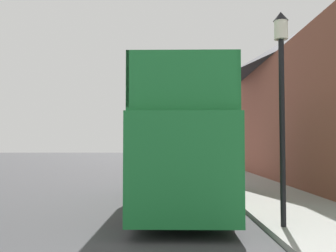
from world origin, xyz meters
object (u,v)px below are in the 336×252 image
at_px(lamp_post_nearest, 283,79).
at_px(lamp_post_second, 229,119).
at_px(parked_car_ahead_of_bus, 192,171).
at_px(tour_bus, 182,152).
at_px(lamp_post_third, 210,128).

relative_size(lamp_post_nearest, lamp_post_second, 1.14).
height_order(lamp_post_nearest, lamp_post_second, lamp_post_nearest).
height_order(parked_car_ahead_of_bus, lamp_post_second, lamp_post_second).
height_order(tour_bus, parked_car_ahead_of_bus, tour_bus).
distance_m(tour_bus, lamp_post_second, 5.96).
distance_m(tour_bus, lamp_post_nearest, 4.84).
distance_m(lamp_post_nearest, lamp_post_second, 9.15).
relative_size(lamp_post_second, lamp_post_third, 1.01).
bearing_deg(tour_bus, parked_car_ahead_of_bus, 85.35).
distance_m(parked_car_ahead_of_bus, lamp_post_second, 3.78).
bearing_deg(lamp_post_nearest, parked_car_ahead_of_bus, 97.64).
bearing_deg(lamp_post_second, parked_car_ahead_of_bus, 126.57).
xyz_separation_m(tour_bus, lamp_post_third, (2.45, 14.40, 1.40)).
bearing_deg(lamp_post_second, lamp_post_nearest, -90.84).
height_order(tour_bus, lamp_post_nearest, lamp_post_nearest).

